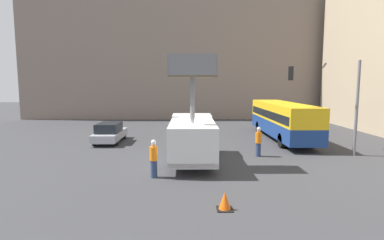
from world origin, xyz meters
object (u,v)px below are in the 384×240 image
(city_bus, at_px, (282,118))
(road_worker_near_truck, at_px, (154,159))
(traffic_light_pole, at_px, (332,91))
(traffic_cone_near_truck, at_px, (225,201))
(road_worker_directing, at_px, (258,142))
(parked_car_curbside, at_px, (110,133))
(utility_truck, at_px, (192,136))

(city_bus, relative_size, road_worker_near_truck, 6.12)
(city_bus, height_order, road_worker_near_truck, city_bus)
(traffic_light_pole, bearing_deg, city_bus, 104.83)
(city_bus, xyz_separation_m, traffic_cone_near_truck, (-6.30, -13.85, -1.43))
(road_worker_directing, distance_m, parked_car_curbside, 11.33)
(traffic_cone_near_truck, bearing_deg, road_worker_near_truck, 128.14)
(city_bus, xyz_separation_m, traffic_light_pole, (1.39, -5.25, 2.30))
(city_bus, bearing_deg, road_worker_directing, 149.55)
(utility_truck, xyz_separation_m, traffic_light_pole, (8.76, 2.09, 2.48))
(road_worker_near_truck, bearing_deg, road_worker_directing, -159.36)
(road_worker_directing, bearing_deg, parked_car_curbside, 23.07)
(road_worker_near_truck, xyz_separation_m, traffic_cone_near_truck, (2.92, -3.72, -0.61))
(utility_truck, bearing_deg, city_bus, 44.88)
(traffic_light_pole, bearing_deg, traffic_cone_near_truck, -131.80)
(road_worker_near_truck, bearing_deg, parked_car_curbside, -77.98)
(utility_truck, height_order, city_bus, utility_truck)
(city_bus, bearing_deg, road_worker_near_truck, 136.14)
(city_bus, xyz_separation_m, road_worker_directing, (-3.29, -5.96, -0.81))
(parked_car_curbside, bearing_deg, road_worker_directing, -24.27)
(city_bus, xyz_separation_m, parked_car_curbside, (-13.62, -1.31, -0.97))
(traffic_light_pole, distance_m, road_worker_near_truck, 12.09)
(city_bus, distance_m, road_worker_near_truck, 13.73)
(utility_truck, bearing_deg, road_worker_near_truck, -123.52)
(utility_truck, distance_m, traffic_light_pole, 9.34)
(city_bus, relative_size, road_worker_directing, 6.10)
(city_bus, distance_m, parked_car_curbside, 13.72)
(traffic_light_pole, xyz_separation_m, traffic_cone_near_truck, (-7.69, -8.60, -3.72))
(road_worker_directing, height_order, parked_car_curbside, road_worker_directing)
(road_worker_near_truck, height_order, road_worker_directing, road_worker_directing)
(traffic_cone_near_truck, bearing_deg, road_worker_directing, 69.11)
(city_bus, height_order, traffic_cone_near_truck, city_bus)
(road_worker_directing, bearing_deg, utility_truck, 65.97)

